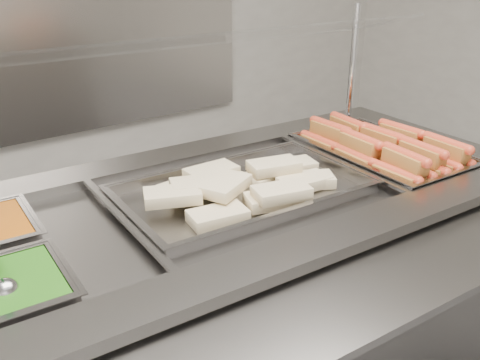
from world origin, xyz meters
TOP-DOWN VIEW (x-y plane):
  - back_panel at (0.00, 2.45)m, footprint 3.00×0.04m
  - steam_counter at (0.06, 0.52)m, footprint 2.09×1.04m
  - tray_rail at (0.02, -0.03)m, footprint 1.96×0.54m
  - sneeze_guard at (0.08, 0.76)m, footprint 1.80×0.44m
  - pan_hotdogs at (0.73, 0.47)m, footprint 0.41×0.62m
  - pan_wraps at (0.12, 0.52)m, footprint 0.76×0.48m
  - hotdogs_in_buns at (0.71, 0.46)m, footprint 0.33×0.58m
  - tortilla_wraps at (0.13, 0.51)m, footprint 0.65×0.38m
  - serving_spoon at (-0.61, 0.41)m, footprint 0.06×0.19m

SIDE VIEW (x-z plane):
  - steam_counter at x=0.06m, z-range 0.00..0.97m
  - tray_rail at x=0.02m, z-range 0.89..0.94m
  - pan_hotdogs at x=0.73m, z-range 0.87..0.98m
  - pan_wraps at x=0.12m, z-range 0.90..0.98m
  - tortilla_wraps at x=0.13m, z-range 0.94..1.01m
  - hotdogs_in_buns at x=0.71m, z-range 0.91..1.04m
  - serving_spoon at x=-0.61m, z-range 0.90..1.05m
  - back_panel at x=0.00m, z-range 0.60..1.80m
  - sneeze_guard at x=0.08m, z-range 1.12..1.60m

